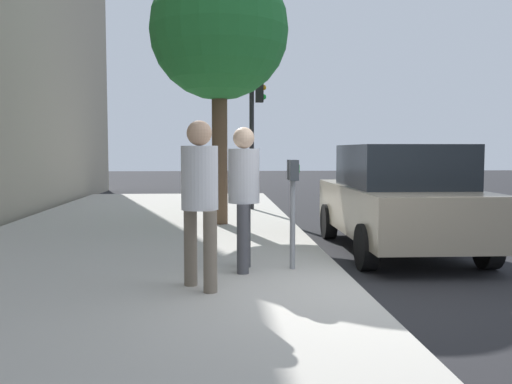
{
  "coord_description": "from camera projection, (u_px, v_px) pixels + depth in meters",
  "views": [
    {
      "loc": [
        -6.06,
        1.61,
        1.68
      ],
      "look_at": [
        1.04,
        1.13,
        1.16
      ],
      "focal_mm": 39.62,
      "sensor_mm": 36.0,
      "label": 1
    }
  ],
  "objects": [
    {
      "name": "ground_plane",
      "position": [
        364.0,
        302.0,
        6.26
      ],
      "size": [
        80.0,
        80.0,
        0.0
      ],
      "primitive_type": "plane",
      "color": "#232326",
      "rests_on": "ground"
    },
    {
      "name": "sidewalk_slab",
      "position": [
        89.0,
        300.0,
        6.05
      ],
      "size": [
        28.0,
        6.0,
        0.15
      ],
      "primitive_type": "cube",
      "color": "#B7B2A8",
      "rests_on": "ground_plane"
    },
    {
      "name": "parking_meter",
      "position": [
        293.0,
        191.0,
        7.23
      ],
      "size": [
        0.36,
        0.12,
        1.41
      ],
      "color": "gray",
      "rests_on": "sidewalk_slab"
    },
    {
      "name": "pedestrian_at_meter",
      "position": [
        244.0,
        186.0,
        7.15
      ],
      "size": [
        0.54,
        0.4,
        1.82
      ],
      "rotation": [
        0.0,
        0.0,
        -1.68
      ],
      "color": "#47474C",
      "rests_on": "sidewalk_slab"
    },
    {
      "name": "pedestrian_bystander",
      "position": [
        200.0,
        189.0,
        6.18
      ],
      "size": [
        0.48,
        0.4,
        1.86
      ],
      "rotation": [
        0.0,
        0.0,
        -0.97
      ],
      "color": "#726656",
      "rests_on": "sidewalk_slab"
    },
    {
      "name": "parked_sedan_near",
      "position": [
        398.0,
        198.0,
        9.27
      ],
      "size": [
        4.42,
        2.01,
        1.77
      ],
      "color": "gray",
      "rests_on": "ground_plane"
    },
    {
      "name": "street_tree",
      "position": [
        219.0,
        32.0,
        11.51
      ],
      "size": [
        2.84,
        2.84,
        5.41
      ],
      "color": "brown",
      "rests_on": "sidewalk_slab"
    },
    {
      "name": "traffic_signal",
      "position": [
        256.0,
        116.0,
        14.6
      ],
      "size": [
        0.24,
        0.44,
        3.6
      ],
      "color": "black",
      "rests_on": "sidewalk_slab"
    }
  ]
}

